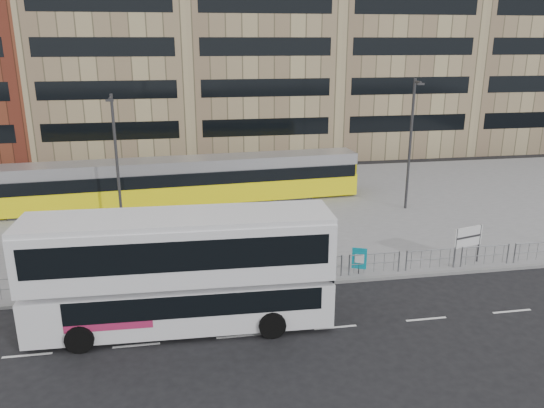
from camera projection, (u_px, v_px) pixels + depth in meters
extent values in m
plane|color=black|center=(271.00, 288.00, 25.29)|extent=(120.00, 120.00, 0.00)
cube|color=gray|center=(242.00, 211.00, 36.57)|extent=(64.00, 24.00, 0.15)
cube|color=gray|center=(271.00, 286.00, 25.32)|extent=(64.00, 0.25, 0.17)
cube|color=tan|center=(114.00, 44.00, 52.44)|extent=(14.00, 16.00, 22.00)
cube|color=tan|center=(254.00, 34.00, 54.41)|extent=(14.00, 16.00, 24.00)
cube|color=tan|center=(383.00, 48.00, 57.12)|extent=(14.00, 16.00, 21.00)
cube|color=tan|center=(502.00, 39.00, 59.09)|extent=(14.00, 16.00, 23.00)
cylinder|color=gray|center=(310.00, 258.00, 25.74)|extent=(32.00, 0.05, 0.05)
cylinder|color=gray|center=(310.00, 268.00, 25.88)|extent=(32.00, 0.04, 0.04)
cube|color=white|center=(312.00, 329.00, 21.69)|extent=(62.00, 0.12, 0.01)
cube|color=white|center=(182.00, 301.00, 21.65)|extent=(12.14, 3.14, 1.86)
cube|color=white|center=(180.00, 248.00, 20.97)|extent=(12.14, 3.14, 2.30)
cube|color=white|center=(178.00, 219.00, 20.61)|extent=(12.14, 3.03, 0.33)
cube|color=black|center=(196.00, 290.00, 21.59)|extent=(9.95, 3.12, 0.93)
cube|color=black|center=(179.00, 243.00, 20.90)|extent=(11.48, 3.16, 1.21)
cube|color=#B22354|center=(114.00, 306.00, 21.29)|extent=(3.37, 2.92, 0.55)
cylinder|color=black|center=(272.00, 325.00, 20.98)|extent=(1.11, 0.36, 1.10)
cylinder|color=black|center=(263.00, 293.00, 23.62)|extent=(1.11, 0.36, 1.10)
cylinder|color=black|center=(80.00, 339.00, 19.98)|extent=(1.11, 0.36, 1.10)
cylinder|color=black|center=(93.00, 304.00, 22.63)|extent=(1.11, 0.36, 1.10)
cube|color=#FFF00D|center=(168.00, 192.00, 37.52)|extent=(27.73, 4.43, 1.58)
cube|color=black|center=(167.00, 177.00, 37.20)|extent=(27.34, 4.45, 0.89)
cube|color=#B9B9BE|center=(166.00, 165.00, 36.95)|extent=(27.72, 4.22, 0.79)
cube|color=#FFF00D|center=(344.00, 172.00, 40.29)|extent=(1.33, 2.30, 2.56)
cylinder|color=#2D2D30|center=(167.00, 181.00, 37.30)|extent=(2.50, 2.50, 2.96)
cube|color=#2D2D30|center=(288.00, 193.00, 39.71)|extent=(3.12, 2.67, 0.49)
cube|color=#2D2D30|center=(35.00, 210.00, 35.73)|extent=(3.12, 2.67, 0.49)
cylinder|color=#2D2D30|center=(455.00, 248.00, 27.07)|extent=(0.09, 0.09, 2.05)
cylinder|color=#2D2D30|center=(479.00, 243.00, 27.71)|extent=(0.09, 0.09, 2.05)
cube|color=white|center=(468.00, 237.00, 27.25)|extent=(1.74, 0.53, 1.07)
cylinder|color=#2D2D30|center=(359.00, 267.00, 26.44)|extent=(0.06, 0.06, 0.73)
cube|color=#0B8FA6|center=(359.00, 258.00, 26.30)|extent=(0.69, 0.33, 1.09)
cube|color=white|center=(359.00, 259.00, 26.27)|extent=(0.42, 0.19, 0.46)
imported|color=black|center=(308.00, 246.00, 27.62)|extent=(0.63, 0.79, 1.88)
cylinder|color=#2D2D30|center=(183.00, 258.00, 24.62)|extent=(0.12, 0.12, 3.00)
imported|color=#2D2D30|center=(182.00, 236.00, 24.29)|extent=(0.18, 0.22, 1.00)
cylinder|color=#2D2D30|center=(117.00, 161.00, 32.44)|extent=(0.18, 0.18, 8.17)
cylinder|color=#2D2D30|center=(110.00, 98.00, 30.92)|extent=(0.14, 0.90, 0.14)
cube|color=#2D2D30|center=(110.00, 100.00, 30.52)|extent=(0.45, 0.20, 0.12)
cylinder|color=#2D2D30|center=(410.00, 146.00, 35.60)|extent=(0.18, 0.18, 8.84)
cylinder|color=#2D2D30|center=(418.00, 82.00, 33.98)|extent=(0.14, 0.90, 0.14)
cube|color=#2D2D30|center=(421.00, 84.00, 33.58)|extent=(0.45, 0.20, 0.12)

